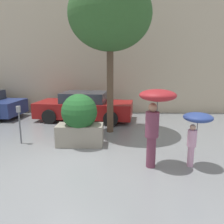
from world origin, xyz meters
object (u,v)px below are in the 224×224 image
at_px(street_tree, 110,15).
at_px(parked_car_near, 85,107).
at_px(person_child, 196,124).
at_px(planter_box, 80,119).
at_px(person_adult, 156,108).
at_px(parking_meter, 19,117).

bearing_deg(street_tree, parked_car_near, 123.81).
xyz_separation_m(person_child, parked_car_near, (-3.52, 4.87, -0.51)).
bearing_deg(planter_box, parked_car_near, 95.66).
xyz_separation_m(person_child, street_tree, (-2.25, 2.97, 3.16)).
bearing_deg(parked_car_near, person_adult, -146.13).
relative_size(planter_box, street_tree, 0.30).
bearing_deg(parking_meter, street_tree, 25.00).
distance_m(parked_car_near, street_tree, 4.33).
relative_size(street_tree, parking_meter, 4.38).
bearing_deg(planter_box, person_adult, -34.35).
bearing_deg(street_tree, parking_meter, -155.00).
bearing_deg(street_tree, person_child, -52.85).
xyz_separation_m(street_tree, parking_meter, (-2.95, -1.38, -3.38)).
height_order(person_child, parked_car_near, person_child).
relative_size(planter_box, parking_meter, 1.33).
height_order(planter_box, parking_meter, planter_box).
bearing_deg(person_child, street_tree, 137.55).
bearing_deg(planter_box, person_child, -25.09).
bearing_deg(parking_meter, planter_box, -2.77).
xyz_separation_m(parked_car_near, parking_meter, (-1.67, -3.28, 0.29)).
relative_size(planter_box, person_adult, 0.85).
bearing_deg(planter_box, parking_meter, 177.23).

